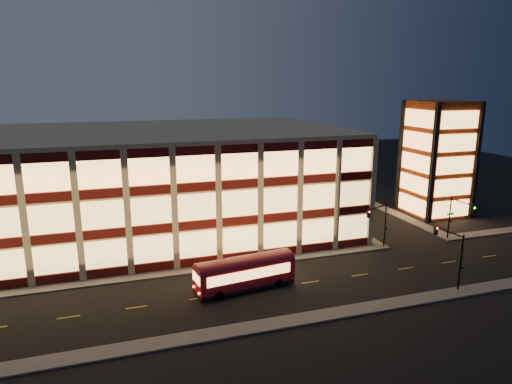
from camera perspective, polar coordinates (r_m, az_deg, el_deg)
name	(u,v)px	position (r m, az deg, el deg)	size (l,w,h in m)	color
ground	(206,272)	(52.18, -6.23, -9.95)	(200.00, 200.00, 0.00)	black
sidewalk_office_south	(178,272)	(52.60, -9.70, -9.78)	(54.00, 2.00, 0.15)	#514F4C
sidewalk_office_east	(324,214)	(74.63, 8.50, -2.68)	(2.00, 30.00, 0.15)	#514F4C
sidewalk_tower_south	(484,233)	(71.92, 26.64, -4.64)	(14.00, 2.00, 0.15)	#514F4C
sidewalk_tower_west	(383,208)	(80.03, 15.57, -1.93)	(2.00, 30.00, 0.15)	#514F4C
sidewalk_near	(238,330)	(40.84, -2.25, -16.84)	(100.00, 2.00, 0.15)	#514F4C
office_building	(160,181)	(65.59, -11.97, 1.38)	(50.45, 30.45, 14.50)	tan
stair_tower	(437,159)	(77.78, 21.70, 3.90)	(8.60, 8.60, 18.00)	#8C3814
traffic_signal_far	(379,219)	(59.21, 15.17, -3.24)	(3.79, 1.87, 6.00)	black
traffic_signal_right	(458,213)	(65.33, 23.92, -2.40)	(1.20, 4.37, 6.00)	black
traffic_signal_near	(451,248)	(51.50, 23.24, -6.41)	(0.32, 4.45, 6.00)	black
trolley_bus	(245,271)	(47.31, -1.41, -9.86)	(10.59, 3.93, 3.50)	maroon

